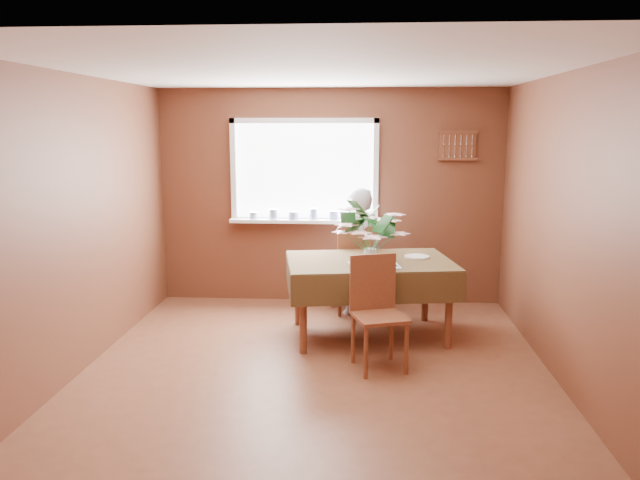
# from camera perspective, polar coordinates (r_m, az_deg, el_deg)

# --- Properties ---
(floor) EXTENTS (4.50, 4.50, 0.00)m
(floor) POSITION_cam_1_polar(r_m,az_deg,el_deg) (5.43, -0.41, -12.03)
(floor) COLOR brown
(floor) RESTS_ON ground
(ceiling) EXTENTS (4.50, 4.50, 0.00)m
(ceiling) POSITION_cam_1_polar(r_m,az_deg,el_deg) (5.04, -0.45, 15.27)
(ceiling) COLOR white
(ceiling) RESTS_ON wall_back
(wall_back) EXTENTS (4.00, 0.00, 4.00)m
(wall_back) POSITION_cam_1_polar(r_m,az_deg,el_deg) (7.31, 0.92, 3.95)
(wall_back) COLOR brown
(wall_back) RESTS_ON floor
(wall_front) EXTENTS (4.00, 0.00, 4.00)m
(wall_front) POSITION_cam_1_polar(r_m,az_deg,el_deg) (2.90, -3.83, -6.12)
(wall_front) COLOR brown
(wall_front) RESTS_ON floor
(wall_left) EXTENTS (0.00, 4.50, 4.50)m
(wall_left) POSITION_cam_1_polar(r_m,az_deg,el_deg) (5.60, -21.28, 1.25)
(wall_left) COLOR brown
(wall_left) RESTS_ON floor
(wall_right) EXTENTS (0.00, 4.50, 4.50)m
(wall_right) POSITION_cam_1_polar(r_m,az_deg,el_deg) (5.32, 21.58, 0.78)
(wall_right) COLOR brown
(wall_right) RESTS_ON floor
(window_assembly) EXTENTS (1.72, 0.20, 1.22)m
(window_assembly) POSITION_cam_1_polar(r_m,az_deg,el_deg) (7.27, -1.47, 4.71)
(window_assembly) COLOR white
(window_assembly) RESTS_ON wall_back
(spoon_rack) EXTENTS (0.44, 0.05, 0.33)m
(spoon_rack) POSITION_cam_1_polar(r_m,az_deg,el_deg) (7.30, 12.48, 8.43)
(spoon_rack) COLOR brown
(spoon_rack) RESTS_ON wall_back
(dining_table) EXTENTS (1.75, 1.33, 0.78)m
(dining_table) POSITION_cam_1_polar(r_m,az_deg,el_deg) (6.15, 4.55, -2.69)
(dining_table) COLOR brown
(dining_table) RESTS_ON floor
(chair_far) EXTENTS (0.52, 0.52, 1.00)m
(chair_far) POSITION_cam_1_polar(r_m,az_deg,el_deg) (6.92, 3.13, -2.38)
(chair_far) COLOR brown
(chair_far) RESTS_ON floor
(chair_near) EXTENTS (0.53, 0.53, 0.97)m
(chair_near) POSITION_cam_1_polar(r_m,az_deg,el_deg) (5.44, 5.19, -6.10)
(chair_near) COLOR brown
(chair_near) RESTS_ON floor
(seated_woman) EXTENTS (0.59, 0.46, 1.42)m
(seated_woman) POSITION_cam_1_polar(r_m,az_deg,el_deg) (6.86, 3.53, -1.08)
(seated_woman) COLOR white
(seated_woman) RESTS_ON floor
(flower_bouquet) EXTENTS (0.61, 0.61, 0.52)m
(flower_bouquet) POSITION_cam_1_polar(r_m,az_deg,el_deg) (5.88, 4.64, 1.02)
(flower_bouquet) COLOR white
(flower_bouquet) RESTS_ON dining_table
(side_plate) EXTENTS (0.25, 0.25, 0.01)m
(side_plate) POSITION_cam_1_polar(r_m,az_deg,el_deg) (6.31, 8.84, -1.51)
(side_plate) COLOR white
(side_plate) RESTS_ON dining_table
(table_knife) EXTENTS (0.07, 0.20, 0.00)m
(table_knife) POSITION_cam_1_polar(r_m,az_deg,el_deg) (5.92, 6.79, -2.21)
(table_knife) COLOR silver
(table_knife) RESTS_ON dining_table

